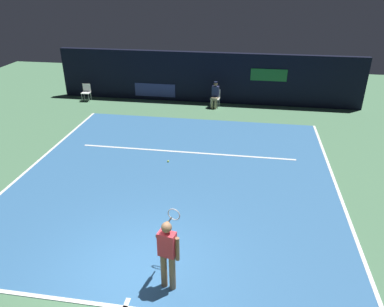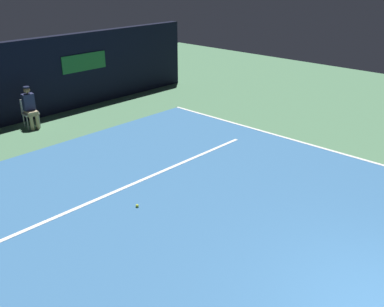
{
  "view_description": "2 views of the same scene",
  "coord_description": "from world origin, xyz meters",
  "px_view_note": "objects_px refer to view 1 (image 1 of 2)",
  "views": [
    {
      "loc": [
        2.21,
        -6.03,
        6.2
      ],
      "look_at": [
        0.47,
        4.92,
        0.73
      ],
      "focal_mm": 34.39,
      "sensor_mm": 36.0,
      "label": 1
    },
    {
      "loc": [
        -5.78,
        -0.99,
        4.78
      ],
      "look_at": [
        0.63,
        4.99,
        1.06
      ],
      "focal_mm": 41.7,
      "sensor_mm": 36.0,
      "label": 2
    }
  ],
  "objects_px": {
    "line_judge_on_chair": "(215,94)",
    "tennis_ball": "(168,161)",
    "tennis_player": "(168,251)",
    "courtside_chair_near": "(86,91)"
  },
  "relations": [
    {
      "from": "tennis_player",
      "to": "line_judge_on_chair",
      "type": "xyz_separation_m",
      "value": [
        -0.23,
        12.08,
        -0.3
      ]
    },
    {
      "from": "tennis_player",
      "to": "tennis_ball",
      "type": "distance_m",
      "value": 5.96
    },
    {
      "from": "courtside_chair_near",
      "to": "tennis_ball",
      "type": "relative_size",
      "value": 12.94
    },
    {
      "from": "courtside_chair_near",
      "to": "tennis_ball",
      "type": "xyz_separation_m",
      "value": [
        5.86,
        -6.38,
        -0.46
      ]
    },
    {
      "from": "line_judge_on_chair",
      "to": "tennis_ball",
      "type": "bearing_deg",
      "value": -99.47
    },
    {
      "from": "courtside_chair_near",
      "to": "tennis_ball",
      "type": "distance_m",
      "value": 8.68
    },
    {
      "from": "tennis_player",
      "to": "courtside_chair_near",
      "type": "xyz_separation_m",
      "value": [
        -7.14,
        12.13,
        -0.49
      ]
    },
    {
      "from": "courtside_chair_near",
      "to": "line_judge_on_chair",
      "type": "bearing_deg",
      "value": -0.45
    },
    {
      "from": "tennis_player",
      "to": "tennis_ball",
      "type": "relative_size",
      "value": 25.44
    },
    {
      "from": "line_judge_on_chair",
      "to": "tennis_ball",
      "type": "distance_m",
      "value": 6.45
    }
  ]
}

